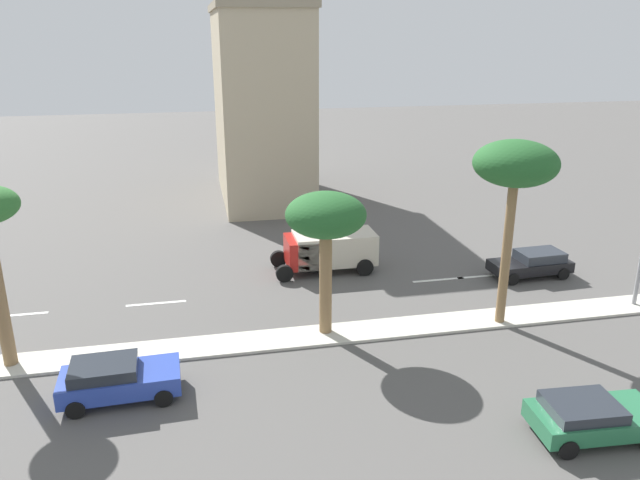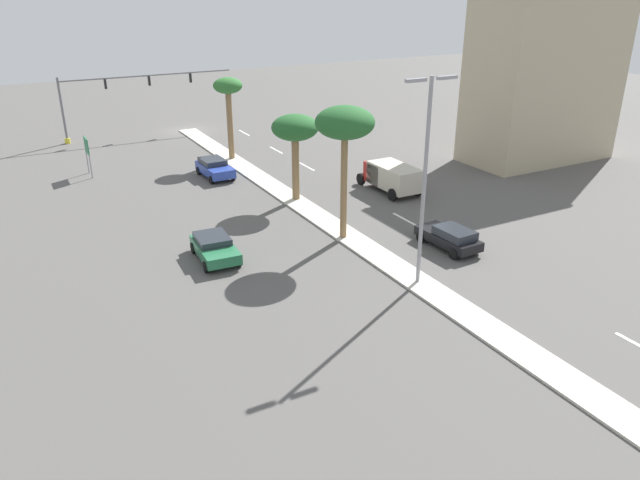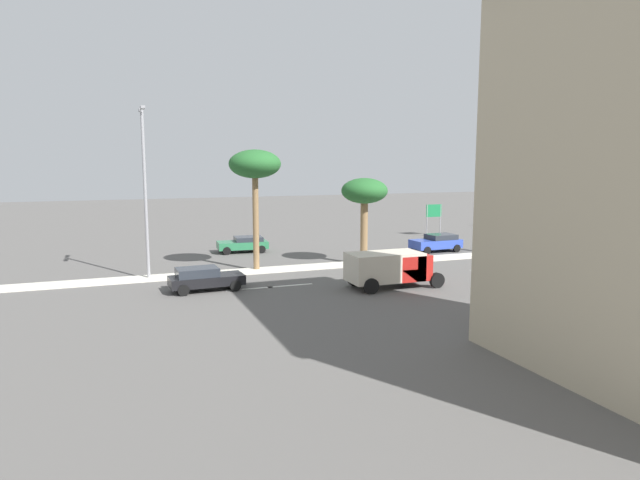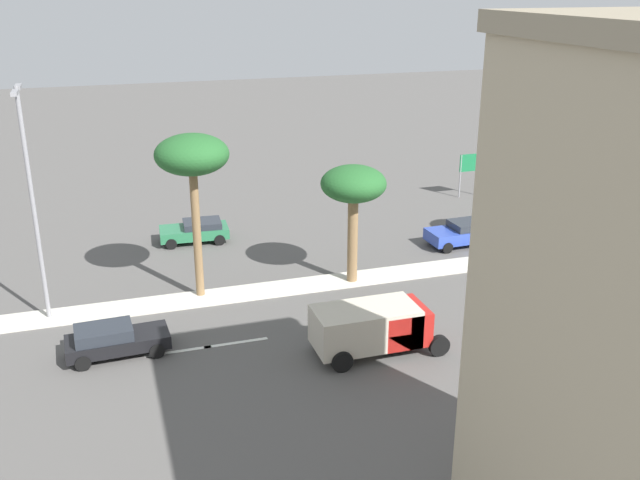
{
  "view_description": "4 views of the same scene",
  "coord_description": "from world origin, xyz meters",
  "px_view_note": "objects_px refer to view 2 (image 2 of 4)",
  "views": [
    {
      "loc": [
        22.84,
        20.46,
        12.31
      ],
      "look_at": [
        -3.41,
        25.95,
        3.17
      ],
      "focal_mm": 34.37,
      "sensor_mm": 36.0,
      "label": 1
    },
    {
      "loc": [
        18.24,
        63.04,
        14.74
      ],
      "look_at": [
        3.83,
        36.62,
        1.84
      ],
      "focal_mm": 34.09,
      "sensor_mm": 36.0,
      "label": 2
    },
    {
      "loc": [
        -36.15,
        42.56,
        7.37
      ],
      "look_at": [
        -2.34,
        29.71,
        2.29
      ],
      "focal_mm": 31.29,
      "sensor_mm": 36.0,
      "label": 3
    },
    {
      "loc": [
        -32.18,
        37.45,
        14.88
      ],
      "look_at": [
        0.02,
        27.19,
        2.45
      ],
      "focal_mm": 39.95,
      "sensor_mm": 36.0,
      "label": 4
    }
  ],
  "objects_px": {
    "commercial_building": "(544,77)",
    "palm_tree_inboard": "(228,92)",
    "traffic_signal_gantry": "(112,95)",
    "sedan_blue_right": "(215,168)",
    "street_lamp_front": "(425,169)",
    "sedan_green_inboard": "(215,247)",
    "directional_road_sign": "(87,148)",
    "palm_tree_mid": "(345,125)",
    "palm_tree_rear": "(295,130)",
    "box_truck": "(391,176)",
    "sedan_black_near": "(450,237)"
  },
  "relations": [
    {
      "from": "street_lamp_front",
      "to": "sedan_black_near",
      "type": "bearing_deg",
      "value": -147.99
    },
    {
      "from": "palm_tree_inboard",
      "to": "palm_tree_mid",
      "type": "relative_size",
      "value": 0.87
    },
    {
      "from": "traffic_signal_gantry",
      "to": "commercial_building",
      "type": "xyz_separation_m",
      "value": [
        -31.2,
        25.8,
        2.89
      ]
    },
    {
      "from": "commercial_building",
      "to": "sedan_black_near",
      "type": "xyz_separation_m",
      "value": [
        19.57,
        11.97,
        -6.41
      ]
    },
    {
      "from": "sedan_blue_right",
      "to": "palm_tree_rear",
      "type": "bearing_deg",
      "value": 111.68
    },
    {
      "from": "traffic_signal_gantry",
      "to": "palm_tree_inboard",
      "type": "distance_m",
      "value": 15.15
    },
    {
      "from": "sedan_green_inboard",
      "to": "palm_tree_inboard",
      "type": "bearing_deg",
      "value": -113.6
    },
    {
      "from": "street_lamp_front",
      "to": "directional_road_sign",
      "type": "bearing_deg",
      "value": -67.33
    },
    {
      "from": "directional_road_sign",
      "to": "sedan_blue_right",
      "type": "distance_m",
      "value": 10.38
    },
    {
      "from": "sedan_green_inboard",
      "to": "box_truck",
      "type": "bearing_deg",
      "value": -161.62
    },
    {
      "from": "palm_tree_mid",
      "to": "palm_tree_inboard",
      "type": "bearing_deg",
      "value": -91.36
    },
    {
      "from": "commercial_building",
      "to": "traffic_signal_gantry",
      "type": "bearing_deg",
      "value": -39.59
    },
    {
      "from": "directional_road_sign",
      "to": "palm_tree_mid",
      "type": "height_order",
      "value": "palm_tree_mid"
    },
    {
      "from": "sedan_green_inboard",
      "to": "sedan_black_near",
      "type": "height_order",
      "value": "sedan_black_near"
    },
    {
      "from": "traffic_signal_gantry",
      "to": "palm_tree_rear",
      "type": "relative_size",
      "value": 2.84
    },
    {
      "from": "directional_road_sign",
      "to": "street_lamp_front",
      "type": "distance_m",
      "value": 30.96
    },
    {
      "from": "sedan_blue_right",
      "to": "commercial_building",
      "type": "bearing_deg",
      "value": 162.82
    },
    {
      "from": "directional_road_sign",
      "to": "commercial_building",
      "type": "relative_size",
      "value": 0.22
    },
    {
      "from": "commercial_building",
      "to": "palm_tree_inboard",
      "type": "height_order",
      "value": "commercial_building"
    },
    {
      "from": "directional_road_sign",
      "to": "traffic_signal_gantry",
      "type": "bearing_deg",
      "value": -110.72
    },
    {
      "from": "palm_tree_inboard",
      "to": "palm_tree_mid",
      "type": "xyz_separation_m",
      "value": [
        0.48,
        20.3,
        1.09
      ]
    },
    {
      "from": "traffic_signal_gantry",
      "to": "sedan_blue_right",
      "type": "height_order",
      "value": "traffic_signal_gantry"
    },
    {
      "from": "commercial_building",
      "to": "palm_tree_inboard",
      "type": "xyz_separation_m",
      "value": [
        23.88,
        -12.66,
        -1.17
      ]
    },
    {
      "from": "commercial_building",
      "to": "street_lamp_front",
      "type": "height_order",
      "value": "commercial_building"
    },
    {
      "from": "box_truck",
      "to": "traffic_signal_gantry",
      "type": "bearing_deg",
      "value": -61.69
    },
    {
      "from": "sedan_blue_right",
      "to": "directional_road_sign",
      "type": "bearing_deg",
      "value": -30.7
    },
    {
      "from": "commercial_building",
      "to": "sedan_blue_right",
      "type": "bearing_deg",
      "value": -17.18
    },
    {
      "from": "palm_tree_mid",
      "to": "street_lamp_front",
      "type": "xyz_separation_m",
      "value": [
        -0.37,
        7.09,
        -0.79
      ]
    },
    {
      "from": "sedan_blue_right",
      "to": "traffic_signal_gantry",
      "type": "bearing_deg",
      "value": -76.43
    },
    {
      "from": "directional_road_sign",
      "to": "box_truck",
      "type": "height_order",
      "value": "directional_road_sign"
    },
    {
      "from": "commercial_building",
      "to": "sedan_black_near",
      "type": "distance_m",
      "value": 23.82
    },
    {
      "from": "directional_road_sign",
      "to": "palm_tree_mid",
      "type": "distance_m",
      "value": 24.6
    },
    {
      "from": "commercial_building",
      "to": "sedan_green_inboard",
      "type": "bearing_deg",
      "value": 11.68
    },
    {
      "from": "directional_road_sign",
      "to": "street_lamp_front",
      "type": "relative_size",
      "value": 0.3
    },
    {
      "from": "sedan_blue_right",
      "to": "palm_tree_inboard",
      "type": "bearing_deg",
      "value": -125.8
    },
    {
      "from": "traffic_signal_gantry",
      "to": "directional_road_sign",
      "type": "relative_size",
      "value": 5.53
    },
    {
      "from": "commercial_building",
      "to": "street_lamp_front",
      "type": "relative_size",
      "value": 1.35
    },
    {
      "from": "palm_tree_rear",
      "to": "sedan_black_near",
      "type": "relative_size",
      "value": 1.43
    },
    {
      "from": "sedan_green_inboard",
      "to": "palm_tree_mid",
      "type": "bearing_deg",
      "value": 173.1
    },
    {
      "from": "palm_tree_inboard",
      "to": "sedan_black_near",
      "type": "relative_size",
      "value": 1.65
    },
    {
      "from": "directional_road_sign",
      "to": "sedan_green_inboard",
      "type": "height_order",
      "value": "directional_road_sign"
    },
    {
      "from": "street_lamp_front",
      "to": "sedan_black_near",
      "type": "relative_size",
      "value": 2.47
    },
    {
      "from": "street_lamp_front",
      "to": "box_truck",
      "type": "bearing_deg",
      "value": -119.28
    },
    {
      "from": "traffic_signal_gantry",
      "to": "sedan_green_inboard",
      "type": "distance_m",
      "value": 32.7
    },
    {
      "from": "traffic_signal_gantry",
      "to": "street_lamp_front",
      "type": "xyz_separation_m",
      "value": [
        -7.21,
        40.54,
        2.02
      ]
    },
    {
      "from": "traffic_signal_gantry",
      "to": "sedan_green_inboard",
      "type": "bearing_deg",
      "value": 88.01
    },
    {
      "from": "street_lamp_front",
      "to": "traffic_signal_gantry",
      "type": "bearing_deg",
      "value": -79.91
    },
    {
      "from": "street_lamp_front",
      "to": "palm_tree_inboard",
      "type": "bearing_deg",
      "value": -90.23
    },
    {
      "from": "sedan_blue_right",
      "to": "street_lamp_front",
      "type": "bearing_deg",
      "value": 97.4
    },
    {
      "from": "sedan_black_near",
      "to": "palm_tree_inboard",
      "type": "bearing_deg",
      "value": -80.06
    }
  ]
}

